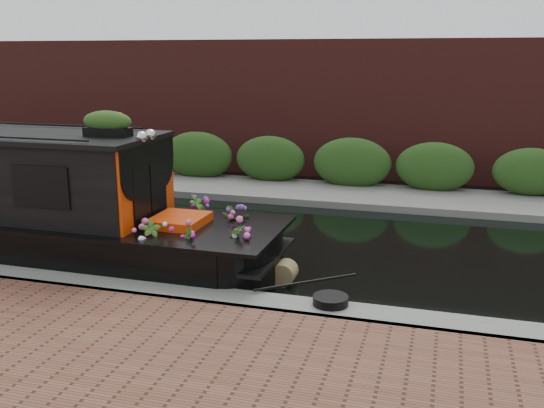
# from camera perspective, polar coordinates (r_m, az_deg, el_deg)

# --- Properties ---
(ground) EXTENTS (80.00, 80.00, 0.00)m
(ground) POSITION_cam_1_polar(r_m,az_deg,el_deg) (12.30, -6.91, -3.08)
(ground) COLOR black
(ground) RESTS_ON ground
(near_bank_coping) EXTENTS (40.00, 0.60, 0.50)m
(near_bank_coping) POSITION_cam_1_polar(r_m,az_deg,el_deg) (9.54, -14.77, -8.58)
(near_bank_coping) COLOR slate
(near_bank_coping) RESTS_ON ground
(far_bank_path) EXTENTS (40.00, 2.40, 0.34)m
(far_bank_path) POSITION_cam_1_polar(r_m,az_deg,el_deg) (16.11, -1.06, 1.10)
(far_bank_path) COLOR slate
(far_bank_path) RESTS_ON ground
(far_hedge) EXTENTS (40.00, 1.10, 2.80)m
(far_hedge) POSITION_cam_1_polar(r_m,az_deg,el_deg) (16.95, -0.15, 1.75)
(far_hedge) COLOR #234517
(far_hedge) RESTS_ON ground
(far_brick_wall) EXTENTS (40.00, 1.00, 8.00)m
(far_brick_wall) POSITION_cam_1_polar(r_m,az_deg,el_deg) (18.94, 1.65, 3.04)
(far_brick_wall) COLOR #531F1C
(far_brick_wall) RESTS_ON ground
(rope_fender) EXTENTS (0.37, 0.36, 0.37)m
(rope_fender) POSITION_cam_1_polar(r_m,az_deg,el_deg) (9.72, 1.19, -6.48)
(rope_fender) COLOR olive
(rope_fender) RESTS_ON ground
(coiled_mooring_rope) EXTENTS (0.49, 0.49, 0.12)m
(coiled_mooring_rope) POSITION_cam_1_polar(r_m,az_deg,el_deg) (8.41, 5.53, -9.00)
(coiled_mooring_rope) COLOR black
(coiled_mooring_rope) RESTS_ON near_bank_coping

